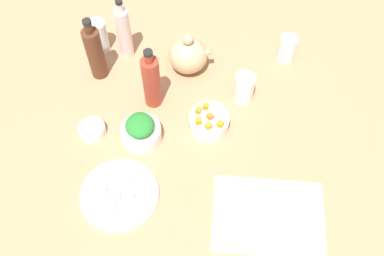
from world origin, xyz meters
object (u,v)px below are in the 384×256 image
object	(u,v)px
bottle_2	(95,53)
drinking_glass_2	(99,36)
bowl_greens	(141,134)
plate_tofu	(120,195)
drinking_glass_1	(287,48)
bowl_small_side	(92,130)
bowl_carrots	(209,122)
cutting_board	(268,216)
bottle_0	(124,32)
drinking_glass_0	(244,88)
teapot	(188,55)
bottle_1	(151,81)

from	to	relation	value
bottle_2	drinking_glass_2	distance (cm)	12.67
bowl_greens	drinking_glass_2	size ratio (longest dim) A/B	1.00
plate_tofu	drinking_glass_1	bearing A→B (deg)	47.22
bowl_greens	bowl_small_side	bearing A→B (deg)	174.65
plate_tofu	bowl_carrots	bearing A→B (deg)	44.71
bottle_2	drinking_glass_2	size ratio (longest dim) A/B	1.98
cutting_board	plate_tofu	size ratio (longest dim) A/B	1.36
bottle_0	drinking_glass_0	world-z (taller)	bottle_0
teapot	drinking_glass_1	xyz separation A→B (cm)	(34.78, 6.39, -1.72)
bottle_1	drinking_glass_0	xyz separation A→B (cm)	(30.07, 2.89, -5.25)
bowl_small_side	bottle_2	world-z (taller)	bottle_2
bowl_small_side	drinking_glass_0	size ratio (longest dim) A/B	0.78
cutting_board	bottle_0	world-z (taller)	bottle_0
bottle_1	drinking_glass_2	world-z (taller)	bottle_1
bottle_1	bottle_2	bearing A→B (deg)	150.69
bowl_carrots	bowl_greens	bearing A→B (deg)	-166.05
bowl_small_side	teapot	xyz separation A→B (cm)	(29.41, 28.64, 4.95)
bowl_carrots	drinking_glass_0	world-z (taller)	drinking_glass_0
bottle_2	drinking_glass_1	world-z (taller)	bottle_2
bottle_1	drinking_glass_2	bearing A→B (deg)	132.91
plate_tofu	bottle_2	bearing A→B (deg)	105.85
plate_tofu	bottle_0	xyz separation A→B (cm)	(-4.61, 55.96, 10.11)
bottle_0	bowl_small_side	bearing A→B (deg)	-101.67
bowl_small_side	drinking_glass_0	xyz separation A→B (cm)	(48.64, 16.17, 3.91)
bottle_1	drinking_glass_2	xyz separation A→B (cm)	(-21.40, 23.02, -4.34)
bowl_greens	bowl_carrots	size ratio (longest dim) A/B	0.99
bottle_0	drinking_glass_1	size ratio (longest dim) A/B	2.60
plate_tofu	bottle_0	bearing A→B (deg)	94.71
drinking_glass_1	bowl_carrots	bearing A→B (deg)	-130.57
bowl_carrots	drinking_glass_1	world-z (taller)	drinking_glass_1
bowl_carrots	bottle_2	bearing A→B (deg)	151.95
bowl_carrots	teapot	distance (cm)	26.37
cutting_board	plate_tofu	xyz separation A→B (cm)	(-43.77, 4.69, 0.10)
drinking_glass_1	plate_tofu	bearing A→B (deg)	-132.78
bowl_carrots	bottle_1	world-z (taller)	bottle_1
plate_tofu	bowl_carrots	size ratio (longest dim) A/B	1.81
drinking_glass_2	bowl_carrots	bearing A→B (deg)	-38.90
plate_tofu	bowl_small_side	xyz separation A→B (cm)	(-11.68, 21.71, 0.97)
bowl_carrots	drinking_glass_2	xyz separation A→B (cm)	(-40.29, 32.51, 3.53)
bowl_greens	bottle_0	xyz separation A→B (cm)	(-9.04, 35.76, 7.97)
teapot	drinking_glass_0	xyz separation A→B (cm)	(19.22, -12.47, -1.04)
bowl_carrots	drinking_glass_2	size ratio (longest dim) A/B	1.01
bottle_2	drinking_glass_1	size ratio (longest dim) A/B	2.63
bottle_0	bottle_1	xyz separation A→B (cm)	(11.49, -20.97, 0.01)
bowl_carrots	bowl_small_side	distance (cm)	37.66
teapot	bottle_1	distance (cm)	19.27
bottle_0	drinking_glass_1	distance (cm)	57.42
plate_tofu	drinking_glass_0	bearing A→B (deg)	45.71
bottle_0	bottle_2	xyz separation A→B (cm)	(-8.51, -9.74, 0.09)
cutting_board	teapot	xyz separation A→B (cm)	(-26.04, 55.04, 6.01)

